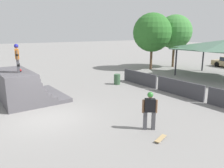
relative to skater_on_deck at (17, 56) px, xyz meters
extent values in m
plane|color=gray|center=(3.14, 0.47, -2.87)|extent=(160.00, 160.00, 0.00)
cube|color=#565459|center=(-0.62, 0.82, -2.75)|extent=(4.25, 3.69, 0.24)
cube|color=#565459|center=(-0.62, 0.35, -2.51)|extent=(4.25, 2.76, 0.24)
cube|color=#565459|center=(-0.62, 0.18, -2.27)|extent=(4.25, 2.42, 0.24)
cube|color=#565459|center=(-0.62, 0.07, -2.03)|extent=(4.25, 2.19, 0.24)
cube|color=#565459|center=(-0.62, -0.02, -1.79)|extent=(4.25, 2.02, 0.24)
cube|color=#565459|center=(-0.62, -0.07, -1.55)|extent=(4.25, 1.91, 0.24)
cube|color=#565459|center=(-0.62, -0.11, -1.31)|extent=(4.25, 1.83, 0.24)
cube|color=#565459|center=(-0.62, -0.14, -1.07)|extent=(4.25, 1.78, 0.24)
cylinder|color=silver|center=(-0.62, 0.74, -0.98)|extent=(4.17, 0.07, 0.07)
cube|color=#4C4C51|center=(0.17, -0.04, -0.55)|extent=(0.18, 0.18, 0.79)
cube|color=black|center=(0.18, -0.01, -0.50)|extent=(0.21, 0.17, 0.12)
cube|color=#4C4C51|center=(-0.17, 0.03, -0.55)|extent=(0.18, 0.18, 0.79)
cube|color=black|center=(-0.16, 0.06, -0.50)|extent=(0.21, 0.17, 0.12)
cube|color=orange|center=(0.00, 0.00, 0.13)|extent=(0.47, 0.30, 0.56)
cylinder|color=brown|center=(0.26, -0.06, 0.08)|extent=(0.13, 0.13, 0.56)
cylinder|color=black|center=(0.26, -0.06, 0.09)|extent=(0.19, 0.19, 0.08)
cylinder|color=brown|center=(-0.26, 0.05, 0.08)|extent=(0.13, 0.13, 0.56)
cylinder|color=black|center=(-0.26, 0.05, 0.09)|extent=(0.19, 0.19, 0.08)
sphere|color=brown|center=(0.00, 0.00, 0.55)|extent=(0.22, 0.22, 0.22)
sphere|color=#232399|center=(0.00, 0.00, 0.58)|extent=(0.24, 0.24, 0.24)
cylinder|color=blue|center=(-0.17, 0.17, -0.92)|extent=(0.06, 0.04, 0.05)
cylinder|color=blue|center=(-0.20, 0.04, -0.92)|extent=(0.06, 0.04, 0.05)
cylinder|color=blue|center=(-0.65, 0.26, -0.92)|extent=(0.06, 0.04, 0.05)
cylinder|color=blue|center=(-0.68, 0.13, -0.92)|extent=(0.06, 0.04, 0.05)
cube|color=#B22323|center=(-0.42, 0.15, -0.89)|extent=(0.81, 0.34, 0.02)
cube|color=#B22323|center=(-0.07, 0.08, -0.87)|extent=(0.13, 0.21, 0.02)
cube|color=#4C4C51|center=(6.95, 3.58, -2.45)|extent=(0.22, 0.22, 0.83)
cube|color=#4C4C51|center=(7.17, 3.88, -2.45)|extent=(0.22, 0.22, 0.83)
cube|color=black|center=(7.06, 3.73, -1.74)|extent=(0.45, 0.50, 0.59)
cylinder|color=brown|center=(6.89, 3.50, -1.79)|extent=(0.16, 0.16, 0.59)
cylinder|color=brown|center=(7.23, 3.96, -1.79)|extent=(0.16, 0.16, 0.59)
sphere|color=brown|center=(7.06, 3.73, -1.30)|extent=(0.23, 0.23, 0.23)
sphere|color=#337F33|center=(7.06, 3.73, -1.27)|extent=(0.26, 0.26, 0.26)
cylinder|color=silver|center=(8.18, 3.23, -2.84)|extent=(0.05, 0.06, 0.05)
cylinder|color=silver|center=(8.05, 3.18, -2.84)|extent=(0.05, 0.06, 0.05)
cylinder|color=silver|center=(8.02, 3.68, -2.84)|extent=(0.05, 0.06, 0.05)
cylinder|color=silver|center=(7.89, 3.63, -2.84)|extent=(0.05, 0.06, 0.05)
cube|color=tan|center=(8.04, 3.43, -2.81)|extent=(0.45, 0.80, 0.02)
cube|color=tan|center=(8.16, 3.09, -2.79)|extent=(0.22, 0.15, 0.02)
cube|color=#3D3D42|center=(0.35, 9.22, -2.35)|extent=(3.78, 0.12, 1.05)
cube|color=#3D3D42|center=(4.37, 9.22, -2.35)|extent=(3.78, 0.12, 1.05)
cylinder|color=#2D2D33|center=(-0.48, 14.82, -1.59)|extent=(0.16, 0.16, 2.57)
cylinder|color=#2D2D33|center=(-0.48, 19.44, -1.59)|extent=(0.16, 0.16, 2.57)
cylinder|color=brown|center=(-4.62, 15.55, -1.56)|extent=(0.28, 0.28, 2.62)
sphere|color=#2D6B28|center=(-4.62, 15.55, 1.32)|extent=(4.35, 4.35, 4.35)
cylinder|color=brown|center=(-4.24, 18.99, -1.48)|extent=(0.28, 0.28, 2.78)
sphere|color=#3D7F38|center=(-4.24, 18.99, 1.38)|extent=(4.07, 4.07, 4.07)
cylinder|color=#385B3D|center=(-0.70, 7.71, -2.45)|extent=(0.52, 0.52, 0.85)
cylinder|color=black|center=(-1.03, 23.50, -2.55)|extent=(0.66, 0.26, 0.64)
camera|label=1|loc=(13.46, -2.81, 1.35)|focal=35.00mm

